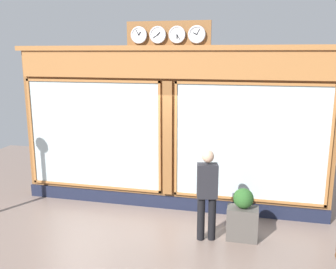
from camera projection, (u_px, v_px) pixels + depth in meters
name	position (u px, v px, depth m)	size (l,w,h in m)	color
shop_facade	(169.00, 129.00, 7.86)	(6.82, 0.42, 3.97)	brown
pedestrian	(207.00, 191.00, 6.56)	(0.40, 0.30, 1.69)	black
planter_box	(242.00, 223.00, 6.71)	(0.56, 0.36, 0.61)	#4C4742
planter_shrub	(243.00, 198.00, 6.60)	(0.37, 0.37, 0.37)	#285623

